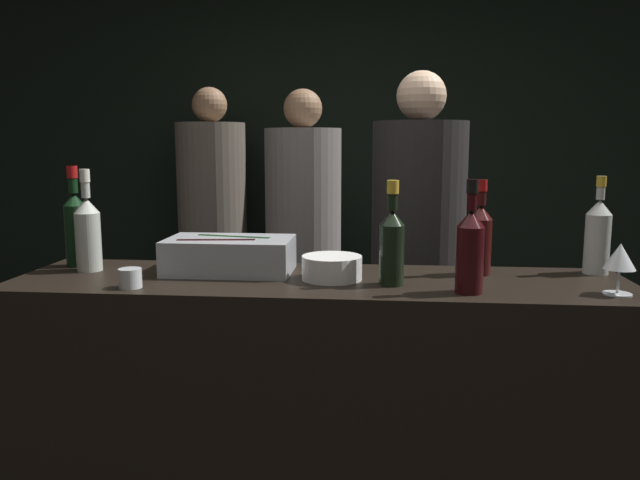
% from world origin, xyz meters
% --- Properties ---
extents(wall_back_chalkboard, '(6.40, 0.06, 2.80)m').
position_xyz_m(wall_back_chalkboard, '(0.00, 2.48, 1.40)').
color(wall_back_chalkboard, black).
rests_on(wall_back_chalkboard, ground_plane).
extents(bar_counter, '(1.93, 0.51, 1.01)m').
position_xyz_m(bar_counter, '(0.00, 0.25, 0.50)').
color(bar_counter, black).
rests_on(bar_counter, ground_plane).
extents(ice_bin_with_bottles, '(0.41, 0.24, 0.12)m').
position_xyz_m(ice_bin_with_bottles, '(-0.31, 0.33, 1.07)').
color(ice_bin_with_bottles, '#9EA0A5').
rests_on(ice_bin_with_bottles, bar_counter).
extents(bowl_white, '(0.19, 0.19, 0.07)m').
position_xyz_m(bowl_white, '(0.04, 0.25, 1.05)').
color(bowl_white, white).
rests_on(bowl_white, bar_counter).
extents(wine_glass, '(0.09, 0.09, 0.15)m').
position_xyz_m(wine_glass, '(0.86, 0.13, 1.11)').
color(wine_glass, silver).
rests_on(wine_glass, bar_counter).
extents(candle_votive, '(0.07, 0.07, 0.06)m').
position_xyz_m(candle_votive, '(-0.54, 0.08, 1.04)').
color(candle_votive, silver).
rests_on(candle_votive, bar_counter).
extents(red_wine_bottle_tall, '(0.08, 0.08, 0.31)m').
position_xyz_m(red_wine_bottle_tall, '(0.51, 0.37, 1.14)').
color(red_wine_bottle_tall, '#380F0F').
rests_on(red_wine_bottle_tall, bar_counter).
extents(white_wine_bottle, '(0.08, 0.08, 0.34)m').
position_xyz_m(white_wine_bottle, '(-0.78, 0.31, 1.14)').
color(white_wine_bottle, '#B2B7AD').
rests_on(white_wine_bottle, bar_counter).
extents(red_wine_bottle_black_foil, '(0.08, 0.08, 0.32)m').
position_xyz_m(red_wine_bottle_black_foil, '(0.44, 0.11, 1.14)').
color(red_wine_bottle_black_foil, black).
rests_on(red_wine_bottle_black_foil, bar_counter).
extents(rose_wine_bottle, '(0.08, 0.08, 0.32)m').
position_xyz_m(rose_wine_bottle, '(0.89, 0.42, 1.14)').
color(rose_wine_bottle, '#B2B7AD').
rests_on(rose_wine_bottle, bar_counter).
extents(champagne_bottle, '(0.08, 0.08, 0.32)m').
position_xyz_m(champagne_bottle, '(0.22, 0.19, 1.14)').
color(champagne_bottle, black).
rests_on(champagne_bottle, bar_counter).
extents(red_wine_bottle_burgundy, '(0.07, 0.07, 0.35)m').
position_xyz_m(red_wine_bottle_burgundy, '(-0.86, 0.38, 1.15)').
color(red_wine_bottle_burgundy, black).
rests_on(red_wine_bottle_burgundy, bar_counter).
extents(person_in_hoodie, '(0.42, 0.42, 1.76)m').
position_xyz_m(person_in_hoodie, '(-0.84, 2.07, 0.97)').
color(person_in_hoodie, black).
rests_on(person_in_hoodie, ground_plane).
extents(person_blond_tee, '(0.40, 0.40, 1.73)m').
position_xyz_m(person_blond_tee, '(0.35, 1.06, 0.96)').
color(person_blond_tee, black).
rests_on(person_blond_tee, ground_plane).
extents(person_grey_polo, '(0.42, 0.42, 1.72)m').
position_xyz_m(person_grey_polo, '(-0.23, 1.74, 0.95)').
color(person_grey_polo, black).
rests_on(person_grey_polo, ground_plane).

